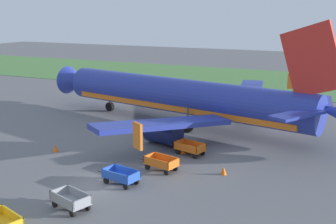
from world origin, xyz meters
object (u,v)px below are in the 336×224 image
at_px(baggage_cart_fourth_in_row, 161,163).
at_px(baggage_cart_far_end, 190,148).
at_px(traffic_cone_near_plane, 183,150).
at_px(traffic_cone_mid_apron, 56,148).
at_px(baggage_cart_nearest, 2,223).
at_px(airplane, 188,98).
at_px(traffic_cone_by_carts, 224,171).
at_px(baggage_cart_second_in_row, 71,200).
at_px(baggage_cart_third_in_row, 121,176).

relative_size(baggage_cart_fourth_in_row, baggage_cart_far_end, 1.00).
xyz_separation_m(traffic_cone_near_plane, traffic_cone_mid_apron, (-10.33, -4.23, 0.01)).
height_order(baggage_cart_nearest, baggage_cart_fourth_in_row, same).
relative_size(baggage_cart_fourth_in_row, traffic_cone_mid_apron, 5.67).
bearing_deg(baggage_cart_nearest, airplane, 88.17).
bearing_deg(traffic_cone_by_carts, baggage_cart_far_end, 141.66).
xyz_separation_m(baggage_cart_second_in_row, traffic_cone_by_carts, (6.90, 9.46, -0.29)).
bearing_deg(traffic_cone_near_plane, traffic_cone_by_carts, -34.78).
bearing_deg(baggage_cart_fourth_in_row, baggage_cart_third_in_row, -111.63).
bearing_deg(baggage_cart_far_end, airplane, 113.21).
bearing_deg(traffic_cone_near_plane, baggage_cart_third_in_row, -100.08).
relative_size(baggage_cart_third_in_row, traffic_cone_mid_apron, 5.67).
relative_size(airplane, traffic_cone_mid_apron, 58.55).
bearing_deg(baggage_cart_nearest, baggage_cart_far_end, 74.77).
distance_m(airplane, baggage_cart_second_in_row, 21.47).
height_order(baggage_cart_second_in_row, traffic_cone_mid_apron, baggage_cart_second_in_row).
xyz_separation_m(airplane, baggage_cart_second_in_row, (0.83, -21.31, -2.45)).
xyz_separation_m(airplane, traffic_cone_near_plane, (3.07, -8.60, -2.74)).
bearing_deg(traffic_cone_by_carts, baggage_cart_nearest, -122.45).
relative_size(baggage_cart_second_in_row, traffic_cone_near_plane, 5.79).
height_order(baggage_cart_third_in_row, traffic_cone_mid_apron, baggage_cart_third_in_row).
height_order(traffic_cone_mid_apron, traffic_cone_by_carts, traffic_cone_mid_apron).
relative_size(baggage_cart_nearest, baggage_cart_fourth_in_row, 0.99).
bearing_deg(traffic_cone_near_plane, airplane, 109.63).
distance_m(baggage_cart_fourth_in_row, traffic_cone_near_plane, 4.40).
xyz_separation_m(baggage_cart_nearest, traffic_cone_near_plane, (3.88, 16.68, -0.29)).
height_order(baggage_cart_nearest, baggage_cart_third_in_row, same).
bearing_deg(baggage_cart_third_in_row, airplane, 95.65).
distance_m(baggage_cart_third_in_row, baggage_cart_far_end, 8.22).
bearing_deg(traffic_cone_mid_apron, airplane, 60.49).
distance_m(baggage_cart_nearest, baggage_cart_fourth_in_row, 12.90).
height_order(baggage_cart_third_in_row, baggage_cart_far_end, same).
height_order(baggage_cart_third_in_row, traffic_cone_by_carts, baggage_cart_third_in_row).
height_order(airplane, baggage_cart_nearest, airplane).
bearing_deg(baggage_cart_second_in_row, traffic_cone_mid_apron, 133.67).
distance_m(baggage_cart_fourth_in_row, traffic_cone_by_carts, 4.80).
distance_m(baggage_cart_third_in_row, traffic_cone_near_plane, 8.15).
bearing_deg(airplane, traffic_cone_by_carts, -56.85).
bearing_deg(traffic_cone_mid_apron, traffic_cone_near_plane, 22.25).
distance_m(baggage_cart_second_in_row, traffic_cone_by_carts, 11.72).
bearing_deg(traffic_cone_by_carts, airplane, 123.15).
bearing_deg(traffic_cone_near_plane, baggage_cart_fourth_in_row, -89.83).
distance_m(baggage_cart_second_in_row, baggage_cart_far_end, 12.97).
xyz_separation_m(baggage_cart_far_end, traffic_cone_near_plane, (-0.65, 0.06, -0.29)).
distance_m(traffic_cone_near_plane, traffic_cone_by_carts, 5.68).
bearing_deg(baggage_cart_third_in_row, traffic_cone_by_carts, 38.08).
bearing_deg(baggage_cart_second_in_row, baggage_cart_fourth_in_row, 74.88).
height_order(baggage_cart_far_end, traffic_cone_by_carts, baggage_cart_far_end).
xyz_separation_m(baggage_cart_second_in_row, traffic_cone_mid_apron, (-8.10, 8.48, -0.28)).
xyz_separation_m(baggage_cart_third_in_row, traffic_cone_near_plane, (1.42, 8.01, -0.29)).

